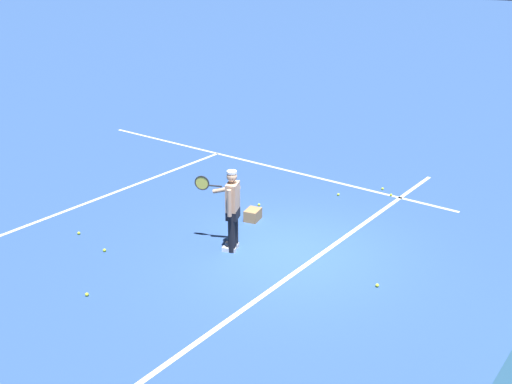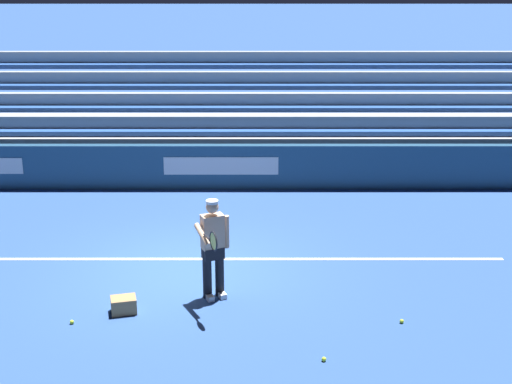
{
  "view_description": "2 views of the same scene",
  "coord_description": "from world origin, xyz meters",
  "px_view_note": "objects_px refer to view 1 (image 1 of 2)",
  "views": [
    {
      "loc": [
        -9.14,
        -5.96,
        5.63
      ],
      "look_at": [
        0.6,
        1.38,
        0.82
      ],
      "focal_mm": 42.0,
      "sensor_mm": 36.0,
      "label": 1
    },
    {
      "loc": [
        -1.31,
        11.93,
        5.43
      ],
      "look_at": [
        -1.31,
        -0.31,
        1.4
      ],
      "focal_mm": 50.0,
      "sensor_mm": 36.0,
      "label": 2
    }
  ],
  "objects_px": {
    "ball_box_cardboard": "(253,215)",
    "tennis_ball_far_right": "(383,189)",
    "tennis_ball_stray_back": "(338,195)",
    "tennis_player": "(232,209)",
    "tennis_ball_on_baseline": "(105,250)",
    "tennis_ball_toward_net": "(259,205)",
    "tennis_ball_near_player": "(377,285)",
    "tennis_ball_midcourt": "(87,294)",
    "tennis_ball_far_left": "(79,233)",
    "tennis_ball_by_box": "(391,195)"
  },
  "relations": [
    {
      "from": "tennis_ball_near_player",
      "to": "tennis_ball_far_right",
      "type": "bearing_deg",
      "value": 24.74
    },
    {
      "from": "tennis_ball_midcourt",
      "to": "tennis_ball_near_player",
      "type": "bearing_deg",
      "value": -49.55
    },
    {
      "from": "ball_box_cardboard",
      "to": "tennis_ball_toward_net",
      "type": "relative_size",
      "value": 6.06
    },
    {
      "from": "ball_box_cardboard",
      "to": "tennis_ball_near_player",
      "type": "bearing_deg",
      "value": -105.55
    },
    {
      "from": "tennis_ball_midcourt",
      "to": "tennis_ball_toward_net",
      "type": "relative_size",
      "value": 1.0
    },
    {
      "from": "tennis_player",
      "to": "tennis_ball_on_baseline",
      "type": "bearing_deg",
      "value": 129.65
    },
    {
      "from": "ball_box_cardboard",
      "to": "tennis_ball_on_baseline",
      "type": "height_order",
      "value": "ball_box_cardboard"
    },
    {
      "from": "tennis_ball_near_player",
      "to": "tennis_ball_midcourt",
      "type": "relative_size",
      "value": 1.0
    },
    {
      "from": "ball_box_cardboard",
      "to": "tennis_player",
      "type": "bearing_deg",
      "value": -159.03
    },
    {
      "from": "tennis_ball_near_player",
      "to": "tennis_ball_stray_back",
      "type": "bearing_deg",
      "value": 38.73
    },
    {
      "from": "tennis_ball_far_left",
      "to": "tennis_ball_toward_net",
      "type": "height_order",
      "value": "same"
    },
    {
      "from": "tennis_ball_by_box",
      "to": "tennis_ball_on_baseline",
      "type": "relative_size",
      "value": 1.0
    },
    {
      "from": "tennis_ball_near_player",
      "to": "tennis_ball_by_box",
      "type": "bearing_deg",
      "value": 22.04
    },
    {
      "from": "tennis_ball_by_box",
      "to": "tennis_player",
      "type": "bearing_deg",
      "value": 163.89
    },
    {
      "from": "tennis_ball_on_baseline",
      "to": "ball_box_cardboard",
      "type": "bearing_deg",
      "value": -25.42
    },
    {
      "from": "tennis_ball_stray_back",
      "to": "tennis_ball_near_player",
      "type": "bearing_deg",
      "value": -141.27
    },
    {
      "from": "tennis_ball_far_left",
      "to": "tennis_ball_toward_net",
      "type": "relative_size",
      "value": 1.0
    },
    {
      "from": "tennis_ball_by_box",
      "to": "tennis_ball_stray_back",
      "type": "height_order",
      "value": "same"
    },
    {
      "from": "ball_box_cardboard",
      "to": "tennis_ball_midcourt",
      "type": "relative_size",
      "value": 6.06
    },
    {
      "from": "tennis_ball_by_box",
      "to": "tennis_ball_near_player",
      "type": "bearing_deg",
      "value": -157.96
    },
    {
      "from": "tennis_ball_far_right",
      "to": "ball_box_cardboard",
      "type": "bearing_deg",
      "value": 156.54
    },
    {
      "from": "tennis_ball_by_box",
      "to": "tennis_ball_far_left",
      "type": "bearing_deg",
      "value": 144.12
    },
    {
      "from": "tennis_player",
      "to": "ball_box_cardboard",
      "type": "xyz_separation_m",
      "value": [
        1.42,
        0.54,
        -0.76
      ]
    },
    {
      "from": "tennis_ball_stray_back",
      "to": "tennis_player",
      "type": "bearing_deg",
      "value": 175.92
    },
    {
      "from": "ball_box_cardboard",
      "to": "tennis_ball_far_right",
      "type": "bearing_deg",
      "value": -23.46
    },
    {
      "from": "tennis_ball_far_left",
      "to": "tennis_ball_far_right",
      "type": "distance_m",
      "value": 7.61
    },
    {
      "from": "tennis_ball_by_box",
      "to": "tennis_ball_midcourt",
      "type": "height_order",
      "value": "same"
    },
    {
      "from": "tennis_ball_midcourt",
      "to": "tennis_ball_far_right",
      "type": "height_order",
      "value": "same"
    },
    {
      "from": "tennis_ball_on_baseline",
      "to": "tennis_ball_midcourt",
      "type": "bearing_deg",
      "value": -139.95
    },
    {
      "from": "tennis_ball_toward_net",
      "to": "tennis_player",
      "type": "bearing_deg",
      "value": -156.87
    },
    {
      "from": "tennis_ball_near_player",
      "to": "tennis_ball_far_right",
      "type": "height_order",
      "value": "same"
    },
    {
      "from": "tennis_ball_far_right",
      "to": "tennis_ball_near_player",
      "type": "bearing_deg",
      "value": -155.26
    },
    {
      "from": "tennis_ball_by_box",
      "to": "tennis_ball_on_baseline",
      "type": "xyz_separation_m",
      "value": [
        -6.35,
        3.36,
        0.0
      ]
    },
    {
      "from": "tennis_ball_near_player",
      "to": "tennis_ball_on_baseline",
      "type": "height_order",
      "value": "same"
    },
    {
      "from": "tennis_ball_toward_net",
      "to": "ball_box_cardboard",
      "type": "bearing_deg",
      "value": -152.93
    },
    {
      "from": "ball_box_cardboard",
      "to": "tennis_ball_toward_net",
      "type": "height_order",
      "value": "ball_box_cardboard"
    },
    {
      "from": "tennis_ball_by_box",
      "to": "tennis_ball_near_player",
      "type": "xyz_separation_m",
      "value": [
        -4.27,
        -1.73,
        0.0
      ]
    },
    {
      "from": "tennis_ball_far_left",
      "to": "tennis_ball_far_right",
      "type": "bearing_deg",
      "value": -32.47
    },
    {
      "from": "tennis_ball_far_left",
      "to": "tennis_ball_on_baseline",
      "type": "xyz_separation_m",
      "value": [
        -0.2,
        -1.09,
        0.0
      ]
    },
    {
      "from": "tennis_ball_by_box",
      "to": "ball_box_cardboard",
      "type": "bearing_deg",
      "value": 149.81
    },
    {
      "from": "tennis_ball_on_baseline",
      "to": "tennis_ball_far_right",
      "type": "xyz_separation_m",
      "value": [
        6.62,
        -3.0,
        0.0
      ]
    },
    {
      "from": "tennis_ball_near_player",
      "to": "tennis_ball_on_baseline",
      "type": "relative_size",
      "value": 1.0
    },
    {
      "from": "tennis_ball_midcourt",
      "to": "tennis_ball_on_baseline",
      "type": "bearing_deg",
      "value": 40.05
    },
    {
      "from": "tennis_player",
      "to": "ball_box_cardboard",
      "type": "bearing_deg",
      "value": 20.97
    },
    {
      "from": "ball_box_cardboard",
      "to": "tennis_ball_on_baseline",
      "type": "distance_m",
      "value": 3.42
    },
    {
      "from": "tennis_ball_midcourt",
      "to": "tennis_ball_toward_net",
      "type": "bearing_deg",
      "value": 0.24
    },
    {
      "from": "tennis_player",
      "to": "tennis_ball_stray_back",
      "type": "height_order",
      "value": "tennis_player"
    },
    {
      "from": "tennis_ball_by_box",
      "to": "tennis_ball_near_player",
      "type": "height_order",
      "value": "same"
    },
    {
      "from": "tennis_ball_far_left",
      "to": "tennis_ball_stray_back",
      "type": "relative_size",
      "value": 1.0
    },
    {
      "from": "tennis_ball_near_player",
      "to": "tennis_ball_toward_net",
      "type": "bearing_deg",
      "value": 66.34
    }
  ]
}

